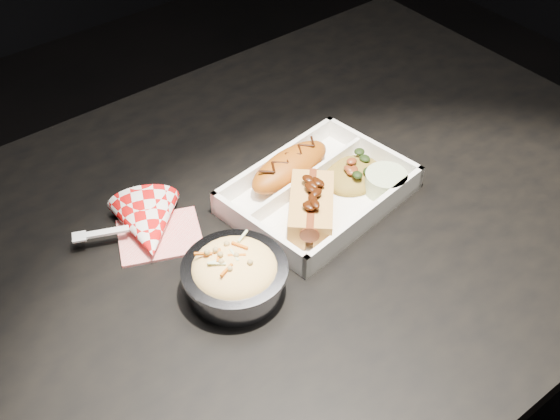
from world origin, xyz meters
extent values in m
cube|color=black|center=(0.00, 0.00, 0.73)|extent=(1.20, 0.80, 0.03)
cylinder|color=black|center=(0.55, 0.35, 0.36)|extent=(0.05, 0.05, 0.72)
cube|color=white|center=(0.08, 0.00, 0.75)|extent=(0.27, 0.21, 0.01)
cube|color=white|center=(0.06, 0.08, 0.77)|extent=(0.25, 0.04, 0.04)
cube|color=white|center=(0.09, -0.09, 0.77)|extent=(0.25, 0.04, 0.04)
cube|color=white|center=(-0.04, -0.02, 0.77)|extent=(0.03, 0.18, 0.04)
cube|color=white|center=(0.20, 0.01, 0.77)|extent=(0.03, 0.18, 0.04)
cube|color=white|center=(0.07, 0.02, 0.77)|extent=(0.23, 0.04, 0.03)
ellipsoid|color=#A14F10|center=(0.07, 0.05, 0.78)|extent=(0.15, 0.08, 0.04)
cube|color=gold|center=(0.05, -0.04, 0.78)|extent=(0.10, 0.10, 0.04)
cube|color=gold|center=(0.02, -0.02, 0.78)|extent=(0.10, 0.10, 0.04)
cylinder|color=brown|center=(0.04, -0.03, 0.79)|extent=(0.10, 0.11, 0.03)
ellipsoid|color=olive|center=(0.14, 0.00, 0.77)|extent=(0.11, 0.09, 0.03)
cylinder|color=#B6C897|center=(0.16, -0.05, 0.77)|extent=(0.06, 0.06, 0.03)
cylinder|color=silver|center=(-0.12, -0.07, 0.77)|extent=(0.12, 0.12, 0.04)
cylinder|color=silver|center=(-0.12, -0.07, 0.79)|extent=(0.13, 0.13, 0.01)
ellipsoid|color=#F1F0AA|center=(-0.12, -0.07, 0.79)|extent=(0.11, 0.11, 0.04)
cube|color=red|center=(-0.14, 0.07, 0.75)|extent=(0.14, 0.13, 0.00)
cone|color=red|center=(-0.15, 0.08, 0.77)|extent=(0.14, 0.14, 0.10)
cube|color=white|center=(-0.20, 0.11, 0.77)|extent=(0.06, 0.03, 0.00)
cube|color=white|center=(-0.23, 0.12, 0.77)|extent=(0.02, 0.02, 0.00)
camera|label=1|loc=(-0.43, -0.55, 1.43)|focal=45.00mm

